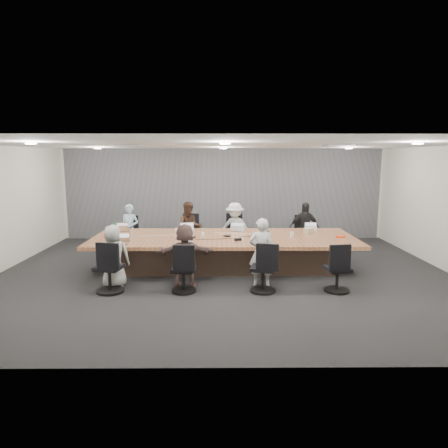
{
  "coord_description": "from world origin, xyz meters",
  "views": [
    {
      "loc": [
        -0.07,
        -8.52,
        2.54
      ],
      "look_at": [
        0.0,
        0.4,
        1.05
      ],
      "focal_mm": 32.0,
      "sensor_mm": 36.0,
      "label": 1
    }
  ],
  "objects_px": {
    "chair_7": "(337,273)",
    "laptop_5": "(187,244)",
    "person_2": "(235,229)",
    "chair_6": "(263,272)",
    "person_0": "(130,229)",
    "bottle_green_left": "(115,227)",
    "conference_table": "(224,251)",
    "person_5": "(185,255)",
    "chair_2": "(234,236)",
    "mug_brown": "(106,236)",
    "person_4": "(114,256)",
    "chair_3": "(301,237)",
    "laptop_0": "(125,230)",
    "person_3": "(304,228)",
    "laptop_2": "(236,230)",
    "bottle_clear": "(177,233)",
    "chair_5": "(184,273)",
    "chair_1": "(191,236)",
    "person_6": "(261,252)",
    "person_1": "(190,228)",
    "bottle_green_right": "(268,235)",
    "stapler": "(238,239)",
    "snack_packet": "(340,237)",
    "laptop_4": "(120,244)",
    "laptop_6": "(259,243)",
    "chair_0": "(133,238)"
  },
  "relations": [
    {
      "from": "chair_7",
      "to": "laptop_5",
      "type": "xyz_separation_m",
      "value": [
        -2.93,
        0.9,
        0.38
      ]
    },
    {
      "from": "person_2",
      "to": "chair_6",
      "type": "bearing_deg",
      "value": -67.17
    },
    {
      "from": "person_0",
      "to": "bottle_green_left",
      "type": "distance_m",
      "value": 0.81
    },
    {
      "from": "conference_table",
      "to": "person_5",
      "type": "distance_m",
      "value": 1.58
    },
    {
      "from": "chair_2",
      "to": "mug_brown",
      "type": "height_order",
      "value": "mug_brown"
    },
    {
      "from": "person_4",
      "to": "person_5",
      "type": "relative_size",
      "value": 0.98
    },
    {
      "from": "chair_3",
      "to": "person_0",
      "type": "distance_m",
      "value": 4.64
    },
    {
      "from": "laptop_0",
      "to": "mug_brown",
      "type": "xyz_separation_m",
      "value": [
        -0.17,
        -0.99,
        0.04
      ]
    },
    {
      "from": "person_3",
      "to": "bottle_green_left",
      "type": "bearing_deg",
      "value": -172.92
    },
    {
      "from": "chair_6",
      "to": "laptop_2",
      "type": "distance_m",
      "value": 2.56
    },
    {
      "from": "conference_table",
      "to": "bottle_green_left",
      "type": "distance_m",
      "value": 2.75
    },
    {
      "from": "chair_2",
      "to": "bottle_clear",
      "type": "xyz_separation_m",
      "value": [
        -1.38,
        -1.76,
        0.43
      ]
    },
    {
      "from": "conference_table",
      "to": "person_5",
      "type": "xyz_separation_m",
      "value": [
        -0.78,
        -1.35,
        0.24
      ]
    },
    {
      "from": "person_2",
      "to": "bottle_clear",
      "type": "bearing_deg",
      "value": -119.56
    },
    {
      "from": "chair_5",
      "to": "laptop_0",
      "type": "xyz_separation_m",
      "value": [
        -1.69,
        2.5,
        0.38
      ]
    },
    {
      "from": "person_5",
      "to": "chair_3",
      "type": "bearing_deg",
      "value": -137.89
    },
    {
      "from": "chair_3",
      "to": "chair_6",
      "type": "xyz_separation_m",
      "value": [
        -1.41,
        -3.4,
        0.01
      ]
    },
    {
      "from": "chair_3",
      "to": "chair_1",
      "type": "bearing_deg",
      "value": -10.1
    },
    {
      "from": "chair_1",
      "to": "chair_3",
      "type": "relative_size",
      "value": 1.09
    },
    {
      "from": "chair_1",
      "to": "laptop_2",
      "type": "distance_m",
      "value": 1.53
    },
    {
      "from": "person_4",
      "to": "bottle_clear",
      "type": "xyz_separation_m",
      "value": [
        1.1,
        1.29,
        0.22
      ]
    },
    {
      "from": "chair_1",
      "to": "chair_5",
      "type": "height_order",
      "value": "chair_1"
    },
    {
      "from": "person_4",
      "to": "person_6",
      "type": "height_order",
      "value": "person_6"
    },
    {
      "from": "person_1",
      "to": "person_2",
      "type": "distance_m",
      "value": 1.19
    },
    {
      "from": "bottle_green_right",
      "to": "chair_1",
      "type": "bearing_deg",
      "value": 131.74
    },
    {
      "from": "laptop_2",
      "to": "person_5",
      "type": "distance_m",
      "value": 2.41
    },
    {
      "from": "person_6",
      "to": "stapler",
      "type": "relative_size",
      "value": 8.32
    },
    {
      "from": "person_2",
      "to": "person_5",
      "type": "relative_size",
      "value": 1.07
    },
    {
      "from": "person_4",
      "to": "bottle_green_left",
      "type": "xyz_separation_m",
      "value": [
        -0.46,
        1.94,
        0.24
      ]
    },
    {
      "from": "chair_7",
      "to": "bottle_green_right",
      "type": "relative_size",
      "value": 3.26
    },
    {
      "from": "chair_2",
      "to": "person_1",
      "type": "height_order",
      "value": "person_1"
    },
    {
      "from": "bottle_green_right",
      "to": "bottle_clear",
      "type": "bearing_deg",
      "value": 170.88
    },
    {
      "from": "person_0",
      "to": "person_1",
      "type": "bearing_deg",
      "value": 11.1
    },
    {
      "from": "chair_3",
      "to": "bottle_green_right",
      "type": "relative_size",
      "value": 3.29
    },
    {
      "from": "conference_table",
      "to": "bottle_green_right",
      "type": "distance_m",
      "value": 1.14
    },
    {
      "from": "conference_table",
      "to": "snack_packet",
      "type": "relative_size",
      "value": 34.26
    },
    {
      "from": "conference_table",
      "to": "person_1",
      "type": "xyz_separation_m",
      "value": [
        -0.89,
        1.35,
        0.3
      ]
    },
    {
      "from": "person_3",
      "to": "person_6",
      "type": "xyz_separation_m",
      "value": [
        -1.41,
        -2.7,
        -0.0
      ]
    },
    {
      "from": "chair_6",
      "to": "person_6",
      "type": "bearing_deg",
      "value": 103.64
    },
    {
      "from": "laptop_4",
      "to": "bottle_green_left",
      "type": "height_order",
      "value": "bottle_green_left"
    },
    {
      "from": "chair_2",
      "to": "stapler",
      "type": "distance_m",
      "value": 2.21
    },
    {
      "from": "chair_1",
      "to": "laptop_4",
      "type": "bearing_deg",
      "value": 64.0
    },
    {
      "from": "chair_3",
      "to": "laptop_6",
      "type": "height_order",
      "value": "laptop_6"
    },
    {
      "from": "bottle_green_right",
      "to": "bottle_clear",
      "type": "xyz_separation_m",
      "value": [
        -2.06,
        0.33,
        -0.01
      ]
    },
    {
      "from": "laptop_0",
      "to": "snack_packet",
      "type": "relative_size",
      "value": 1.67
    },
    {
      "from": "person_2",
      "to": "laptop_4",
      "type": "relative_size",
      "value": 4.44
    },
    {
      "from": "chair_0",
      "to": "laptop_5",
      "type": "height_order",
      "value": "laptop_5"
    },
    {
      "from": "person_4",
      "to": "chair_2",
      "type": "bearing_deg",
      "value": -143.78
    },
    {
      "from": "chair_2",
      "to": "person_1",
      "type": "bearing_deg",
      "value": 16.02
    },
    {
      "from": "person_0",
      "to": "snack_packet",
      "type": "height_order",
      "value": "person_0"
    }
  ]
}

